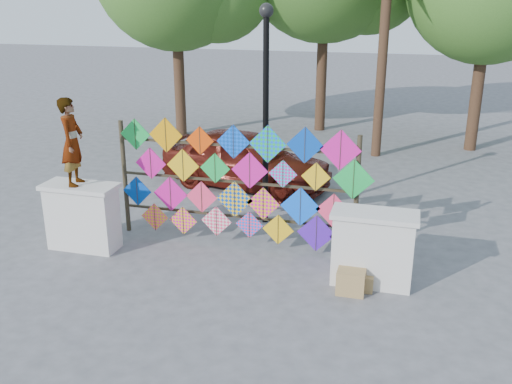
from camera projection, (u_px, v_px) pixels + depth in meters
The scene contains 9 objects.
ground at pixel (222, 259), 10.48m from camera, with size 80.00×80.00×0.00m, color slate.
parapet_left at pixel (83, 216), 10.75m from camera, with size 1.40×0.65×1.28m.
parapet_right at pixel (373, 248), 9.41m from camera, with size 1.40×0.65×1.28m.
kite_rack at pixel (240, 185), 10.70m from camera, with size 4.96×0.24×2.43m.
vendor_woman at pixel (72, 142), 10.29m from camera, with size 0.59×0.39×1.61m, color #99999E.
sedan at pixel (246, 159), 14.17m from camera, with size 1.73×4.30×1.46m, color #57160E.
lamppost at pixel (266, 96), 11.34m from camera, with size 0.28×0.28×4.46m.
cardboard_box_near at pixel (351, 281), 9.26m from camera, with size 0.45×0.40×0.40m, color tan.
cardboard_box_far at pixel (363, 282), 9.37m from camera, with size 0.32×0.30×0.27m, color tan.
Camera 1 is at (3.10, -8.99, 4.61)m, focal length 40.00 mm.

